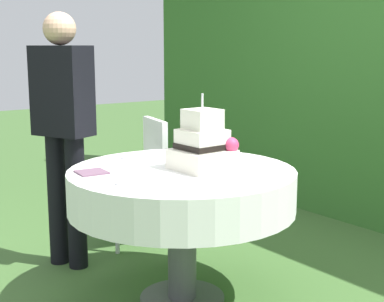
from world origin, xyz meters
TOP-DOWN VIEW (x-y plane):
  - ground_plane at (0.00, 0.00)m, footprint 20.00×20.00m
  - cake_table at (0.00, 0.00)m, footprint 1.22×1.22m
  - wedding_cake at (0.07, 0.09)m, footprint 0.29×0.30m
  - serving_plate_near at (-0.47, 0.14)m, footprint 0.15×0.15m
  - serving_plate_far at (-0.42, -0.05)m, footprint 0.14×0.14m
  - serving_plate_left at (0.32, 0.30)m, footprint 0.15×0.15m
  - serving_plate_right at (0.10, -0.40)m, footprint 0.11×0.11m
  - napkin_stack at (-0.21, -0.43)m, footprint 0.16×0.16m
  - garden_chair at (-0.95, 0.34)m, footprint 0.48×0.48m
  - standing_person at (-0.86, -0.28)m, footprint 0.41×0.33m

SIDE VIEW (x-z plane):
  - ground_plane at x=0.00m, z-range 0.00..0.00m
  - garden_chair at x=-0.95m, z-range 0.10..0.99m
  - cake_table at x=0.00m, z-range 0.25..1.00m
  - napkin_stack at x=-0.21m, z-range 0.75..0.75m
  - serving_plate_near at x=-0.47m, z-range 0.75..0.76m
  - serving_plate_far at x=-0.42m, z-range 0.75..0.76m
  - serving_plate_left at x=0.32m, z-range 0.75..0.76m
  - serving_plate_right at x=0.10m, z-range 0.75..0.76m
  - wedding_cake at x=0.07m, z-range 0.67..1.07m
  - standing_person at x=-0.86m, z-range 0.13..1.73m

